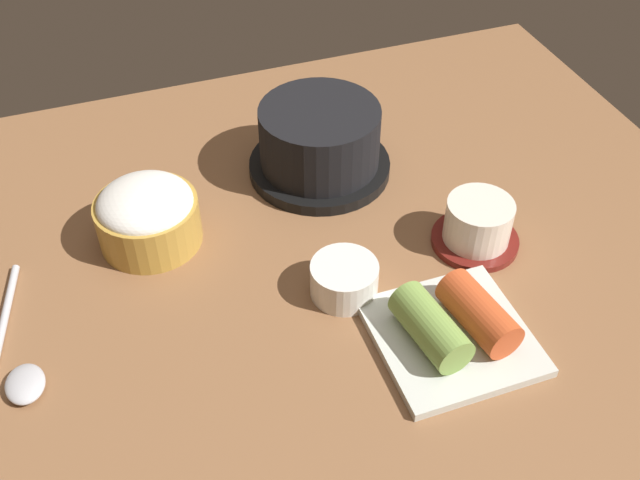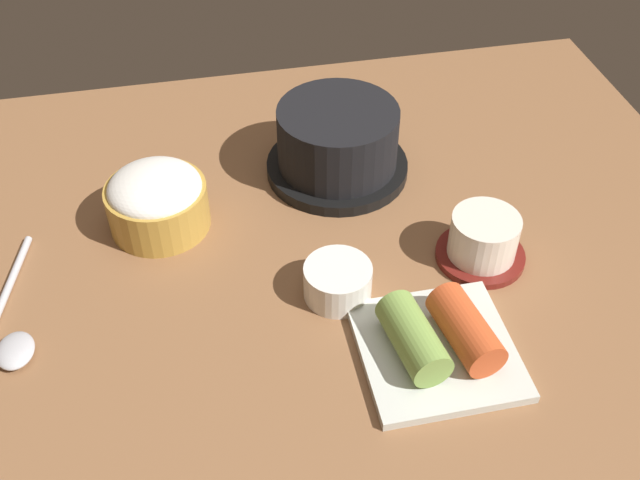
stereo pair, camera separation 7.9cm
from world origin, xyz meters
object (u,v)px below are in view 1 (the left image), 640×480
rice_bowl (147,215)px  banchan_cup_center (344,279)px  stone_pot (320,142)px  spoon (17,364)px  tea_cup_with_saucer (478,225)px  kimchi_plate (453,327)px

rice_bowl → banchan_cup_center: bearing=-40.3°
stone_pot → spoon: stone_pot is taller
tea_cup_with_saucer → spoon: size_ratio=0.52×
tea_cup_with_saucer → banchan_cup_center: 16.39cm
banchan_cup_center → rice_bowl: bearing=139.7°
tea_cup_with_saucer → spoon: (-48.52, -0.88, -2.09)cm
rice_bowl → banchan_cup_center: rice_bowl is taller
stone_pot → tea_cup_with_saucer: bearing=-56.6°
banchan_cup_center → kimchi_plate: bearing=-51.4°
stone_pot → kimchi_plate: stone_pot is taller
rice_bowl → kimchi_plate: size_ratio=0.77×
spoon → kimchi_plate: bearing=-15.0°
kimchi_plate → spoon: bearing=165.0°
tea_cup_with_saucer → banchan_cup_center: (-16.25, -2.06, -0.70)cm
rice_bowl → kimchi_plate: bearing=-44.2°
stone_pot → banchan_cup_center: (-4.45, -19.96, -2.38)cm
rice_bowl → spoon: size_ratio=0.60×
banchan_cup_center → spoon: banchan_cup_center is taller
tea_cup_with_saucer → spoon: tea_cup_with_saucer is taller
stone_pot → rice_bowl: size_ratio=1.53×
spoon → stone_pot: bearing=27.1°
rice_bowl → spoon: (-15.06, -13.40, -3.05)cm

